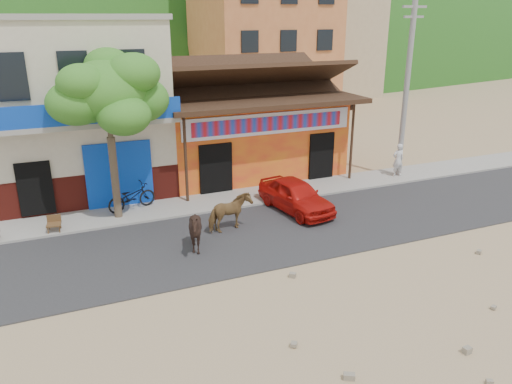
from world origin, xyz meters
TOP-DOWN VIEW (x-y plane):
  - ground at (0.00, 0.00)m, footprint 120.00×120.00m
  - road at (0.00, 2.50)m, footprint 60.00×5.00m
  - sidewalk at (0.00, 6.00)m, footprint 60.00×2.00m
  - dance_club at (2.00, 10.00)m, footprint 8.00×6.00m
  - cafe_building at (-5.50, 10.00)m, footprint 7.00×6.00m
  - apartment_front at (9.00, 24.00)m, footprint 9.00×9.00m
  - apartment_rear at (18.00, 30.00)m, footprint 8.00×8.00m
  - tree at (-4.60, 5.80)m, footprint 3.00×3.00m
  - utility_pole at (8.20, 6.00)m, footprint 0.24×0.24m
  - cow_tan at (-1.15, 3.19)m, footprint 1.69×1.10m
  - cow_dark at (-2.71, 2.08)m, footprint 1.66×1.62m
  - red_car at (1.81, 3.98)m, footprint 2.00×3.80m
  - scooter at (-4.00, 6.32)m, footprint 2.04×1.23m
  - pedestrian at (8.00, 5.85)m, footprint 0.59×0.42m
  - cafe_chair_left at (-6.83, 5.30)m, footprint 0.52×0.52m

SIDE VIEW (x-z plane):
  - ground at x=0.00m, z-range 0.00..0.00m
  - road at x=0.00m, z-range 0.00..0.04m
  - sidewalk at x=0.00m, z-range 0.00..0.12m
  - cafe_chair_left at x=-6.83m, z-range 0.12..1.11m
  - scooter at x=-4.00m, z-range 0.12..1.13m
  - red_car at x=1.81m, z-range 0.04..1.27m
  - cow_tan at x=-1.15m, z-range 0.04..1.35m
  - cow_dark at x=-2.71m, z-range 0.04..1.43m
  - pedestrian at x=8.00m, z-range 0.12..1.65m
  - dance_club at x=2.00m, z-range 0.00..3.60m
  - tree at x=-4.60m, z-range 0.12..6.12m
  - cafe_building at x=-5.50m, z-range 0.00..7.00m
  - utility_pole at x=8.20m, z-range 0.12..8.12m
  - apartment_rear at x=18.00m, z-range 0.00..10.00m
  - apartment_front at x=9.00m, z-range 0.00..12.00m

